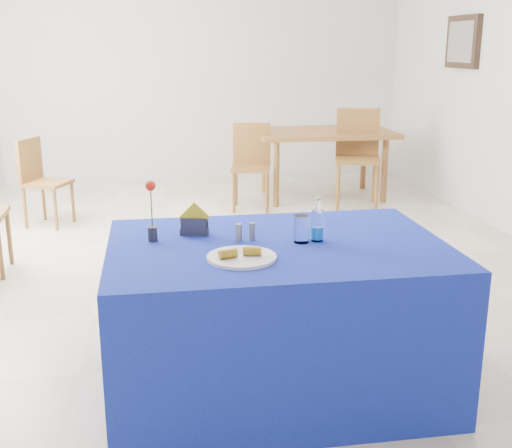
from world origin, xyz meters
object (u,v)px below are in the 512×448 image
Objects in this scene: water_bottle at (317,226)px; chair_bg_right at (357,150)px; blue_table at (277,317)px; chair_win_b at (40,176)px; chair_bg_left at (251,160)px; oak_table at (323,138)px; plate at (242,257)px.

water_bottle is 3.90m from chair_bg_right.
chair_bg_right is (1.59, 3.64, 0.21)m from blue_table.
chair_bg_left is at bearing -57.50° from chair_win_b.
chair_win_b is at bearing -159.02° from chair_bg_right.
chair_win_b reaches higher than blue_table.
chair_bg_right reaches higher than chair_bg_left.
blue_table is 3.72m from chair_win_b.
water_bottle reaches higher than blue_table.
oak_table is 1.70× the size of chair_bg_left.
chair_win_b is at bearing 118.67° from water_bottle.
blue_table is 1.93× the size of chair_win_b.
chair_bg_left reaches higher than blue_table.
chair_win_b reaches higher than plate.
plate is 3.97m from chair_bg_left.
blue_table is at bearing -85.42° from chair_bg_left.
plate reaches higher than oak_table.
water_bottle reaches higher than chair_bg_left.
chair_bg_right is 1.23× the size of chair_win_b.
chair_bg_left reaches higher than chair_win_b.
chair_bg_right reaches higher than oak_table.
chair_win_b is (-2.08, -0.35, -0.03)m from chair_bg_left.
blue_table is 1.81× the size of chair_bg_left.
water_bottle is 4.19m from oak_table.
water_bottle is at bearing -128.47° from chair_win_b.
chair_win_b is (-1.63, 3.34, 0.10)m from blue_table.
blue_table is 1.06× the size of oak_table.
blue_table is 3.73m from chair_bg_left.
blue_table is at bearing -108.06° from oak_table.
chair_bg_right is 3.23m from chair_win_b.
water_bottle is 3.71m from chair_bg_left.
chair_bg_right is (1.13, -0.05, 0.08)m from chair_bg_left.
chair_win_b is at bearing 111.91° from plate.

